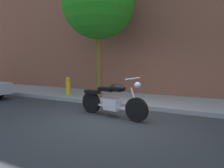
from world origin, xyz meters
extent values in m
plane|color=#303335|center=(0.00, 0.00, 0.00)|extent=(60.00, 60.00, 0.00)
cube|color=#959595|center=(0.00, 2.70, 0.07)|extent=(24.98, 2.45, 0.14)
cylinder|color=black|center=(0.62, 0.15, 0.32)|extent=(0.64, 0.21, 0.63)
cylinder|color=black|center=(-0.93, 0.41, 0.32)|extent=(0.64, 0.21, 0.63)
cube|color=silver|center=(-0.16, 0.28, 0.37)|extent=(0.48, 0.35, 0.32)
cube|color=silver|center=(-0.16, 0.28, 0.30)|extent=(1.40, 0.31, 0.06)
ellipsoid|color=black|center=(0.02, 0.25, 0.83)|extent=(0.56, 0.34, 0.22)
cube|color=black|center=(-0.33, 0.31, 0.77)|extent=(0.51, 0.32, 0.10)
cube|color=black|center=(-0.88, 0.41, 0.65)|extent=(0.47, 0.31, 0.10)
cylinder|color=silver|center=(0.56, 0.16, 0.60)|extent=(0.28, 0.09, 0.58)
cylinder|color=silver|center=(0.50, 0.17, 1.11)|extent=(0.15, 0.70, 0.04)
sphere|color=silver|center=(0.64, 0.15, 0.95)|extent=(0.17, 0.17, 0.17)
cylinder|color=silver|center=(-0.38, 0.48, 0.27)|extent=(0.80, 0.22, 0.09)
cylinder|color=brown|center=(-1.74, 2.24, 1.51)|extent=(0.24, 0.24, 3.02)
sphere|color=#28901D|center=(-1.74, 2.24, 3.80)|extent=(2.81, 2.81, 2.81)
cylinder|color=gold|center=(-3.14, 2.07, 0.38)|extent=(0.20, 0.20, 0.75)
sphere|color=gold|center=(-3.14, 2.07, 0.81)|extent=(0.19, 0.19, 0.19)
camera|label=1|loc=(2.39, -4.70, 1.54)|focal=32.78mm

